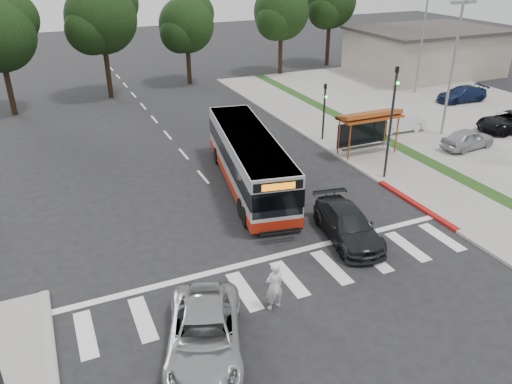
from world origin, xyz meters
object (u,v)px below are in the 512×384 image
silver_suv_south (204,335)px  pedestrian (274,286)px  transit_bus (249,161)px  dark_sedan (348,225)px

silver_suv_south → pedestrian: bearing=39.9°
transit_bus → silver_suv_south: 13.07m
pedestrian → silver_suv_south: 3.29m
dark_sedan → silver_suv_south: silver_suv_south is taller
pedestrian → silver_suv_south: (-3.08, -1.13, -0.26)m
transit_bus → silver_suv_south: (-6.47, -11.33, -0.76)m
transit_bus → silver_suv_south: transit_bus is taller
transit_bus → dark_sedan: bearing=-65.0°
silver_suv_south → dark_sedan: bearing=46.7°
pedestrian → silver_suv_south: pedestrian is taller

